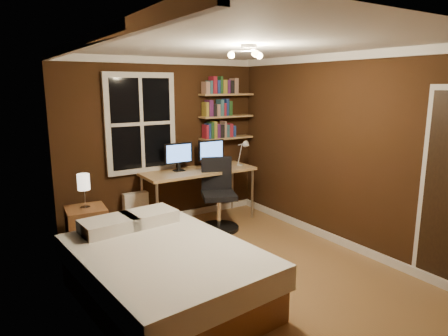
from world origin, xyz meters
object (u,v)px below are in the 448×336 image
desk (199,174)px  monitor_left (179,157)px  bed (164,273)px  nightstand (87,230)px  monitor_right (211,154)px  office_chair (218,202)px  desk_lamp (243,153)px  radiator (136,211)px  bedside_lamp (84,191)px

desk → monitor_left: bearing=163.3°
bed → nightstand: bearing=96.6°
bed → monitor_right: bearing=43.4°
monitor_right → office_chair: (-0.18, -0.50, -0.64)m
office_chair → monitor_right: bearing=92.6°
desk_lamp → bed: bearing=-141.3°
desk_lamp → office_chair: 0.94m
radiator → desk: size_ratio=0.31×
bedside_lamp → desk_lamp: (2.49, 0.12, 0.24)m
bed → monitor_left: size_ratio=4.87×
radiator → monitor_left: size_ratio=1.22×
desk → office_chair: size_ratio=1.66×
nightstand → desk: desk is taller
monitor_right → nightstand: bearing=-170.2°
bedside_lamp → radiator: bedside_lamp is taller
monitor_left → monitor_right: same height
bed → bedside_lamp: bearing=96.6°
monitor_right → desk_lamp: size_ratio=1.01×
nightstand → monitor_right: size_ratio=1.33×
bedside_lamp → desk_lamp: desk_lamp is taller
monitor_right → office_chair: monitor_right is taller
desk_lamp → desk: bearing=168.7°
bed → office_chair: bearing=38.1°
bed → radiator: bearing=71.4°
desk_lamp → nightstand: bearing=-177.2°
nightstand → monitor_right: bearing=14.9°
monitor_left → monitor_right: bearing=0.0°
monitor_left → office_chair: bearing=-52.5°
nightstand → office_chair: (1.86, -0.15, 0.11)m
radiator → desk: 1.09m
nightstand → monitor_right: monitor_right is taller
bedside_lamp → nightstand: bearing=0.0°
bed → desk_lamp: (2.15, 1.72, 0.75)m
desk_lamp → office_chair: (-0.63, -0.27, -0.64)m
nightstand → radiator: 0.98m
bedside_lamp → desk: bedside_lamp is taller
monitor_right → desk_lamp: 0.50m
nightstand → monitor_right: 2.21m
bedside_lamp → desk_lamp: 2.51m
nightstand → desk_lamp: (2.49, 0.12, 0.75)m
desk → radiator: bearing=165.4°
nightstand → monitor_left: bearing=18.5°
bedside_lamp → monitor_right: monitor_right is taller
bed → bedside_lamp: (-0.34, 1.60, 0.51)m
office_chair → monitor_left: bearing=149.8°
desk → bedside_lamp: bearing=-171.4°
desk → desk_lamp: size_ratio=3.97×
monitor_right → monitor_left: bearing=180.0°
desk_lamp → radiator: bearing=166.8°
nightstand → desk: bearing=13.6°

